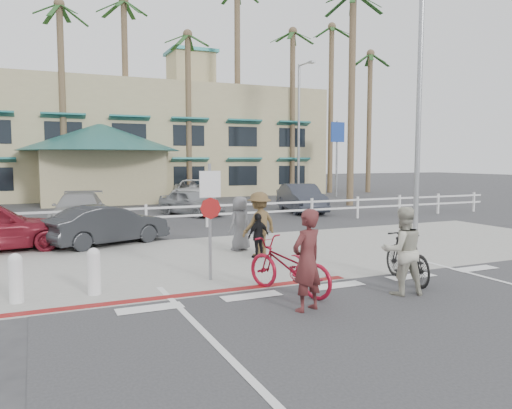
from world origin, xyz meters
name	(u,v)px	position (x,y,z in m)	size (l,w,h in m)	color
ground	(354,293)	(0.00, 0.00, 0.00)	(140.00, 140.00, 0.00)	#333335
bike_path	(425,322)	(0.00, -2.00, 0.00)	(12.00, 16.00, 0.01)	#333335
sidewalk_plaza	(261,254)	(0.00, 4.50, 0.01)	(22.00, 7.00, 0.01)	gray
cross_street	(214,235)	(0.00, 8.50, 0.00)	(40.00, 5.00, 0.01)	#333335
parking_lot	(155,210)	(0.00, 18.00, 0.00)	(50.00, 16.00, 0.01)	#333335
curb_red	(193,294)	(-3.00, 1.20, 0.01)	(7.00, 0.25, 0.02)	maroon
rail_fence	(209,215)	(0.50, 10.50, 0.50)	(29.40, 0.16, 1.00)	silver
building	(141,121)	(2.00, 31.00, 5.65)	(28.00, 16.00, 11.30)	tan
sign_post	(210,216)	(-2.30, 2.20, 1.45)	(0.50, 0.10, 2.90)	gray
bollard_0	(94,271)	(-4.80, 2.00, 0.47)	(0.26, 0.26, 0.95)	silver
bollard_1	(16,278)	(-6.20, 2.00, 0.47)	(0.26, 0.26, 0.95)	silver
streetlight_0	(419,107)	(6.50, 5.50, 4.50)	(0.60, 2.00, 9.00)	gray
streetlight_1	(299,131)	(12.00, 24.00, 4.75)	(0.60, 2.00, 9.50)	gray
info_sign	(337,158)	(14.00, 22.00, 2.80)	(1.20, 0.16, 5.60)	navy
palm_3	(62,89)	(-4.00, 25.00, 7.00)	(4.00, 4.00, 14.00)	#193F18
palm_4	(126,86)	(0.00, 26.00, 7.50)	(4.00, 4.00, 15.00)	#193F18
palm_5	(188,103)	(4.00, 25.00, 6.50)	(4.00, 4.00, 13.00)	#193F18
palm_6	(237,79)	(8.00, 26.00, 8.50)	(4.00, 4.00, 17.00)	#193F18
palm_7	(292,101)	(12.00, 25.00, 7.00)	(4.00, 4.00, 14.00)	#193F18
palm_8	(331,98)	(16.00, 26.00, 7.50)	(4.00, 4.00, 15.00)	#193F18
palm_9	(369,111)	(19.00, 25.00, 6.50)	(4.00, 4.00, 13.00)	#193F18
palm_11	(352,83)	(11.00, 16.00, 7.00)	(4.00, 4.00, 14.00)	#193F18
bike_red	(288,266)	(-1.23, 0.52, 0.56)	(0.74, 2.12, 1.11)	maroon
rider_red	(307,260)	(-1.47, -0.65, 0.91)	(0.67, 0.44, 1.83)	#522021
bike_black	(407,257)	(1.58, 0.28, 0.56)	(0.52, 1.86, 1.12)	black
rider_black	(403,251)	(0.81, -0.47, 0.88)	(0.86, 0.67, 1.77)	#B2AF9D
pedestrian_a	(259,224)	(-0.09, 4.41, 0.89)	(1.15, 0.66, 1.79)	brown
pedestrian_child	(258,236)	(-0.29, 4.03, 0.62)	(0.73, 0.30, 1.24)	black
pedestrian_b	(240,223)	(-0.31, 5.28, 0.81)	(0.79, 0.51, 1.61)	#5E5E62
car_white_sedan	(108,225)	(-3.74, 7.93, 0.63)	(1.33, 3.81, 1.25)	black
lot_car_1	(79,210)	(-4.19, 12.86, 0.68)	(1.89, 4.65, 1.35)	gray
lot_car_2	(191,202)	(1.05, 14.83, 0.63)	(1.48, 3.69, 1.26)	gray
lot_car_3	(301,198)	(6.59, 13.90, 0.72)	(1.51, 4.34, 1.43)	#2A2E37
lot_car_5	(193,192)	(2.81, 20.21, 0.75)	(2.47, 5.37, 1.49)	silver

